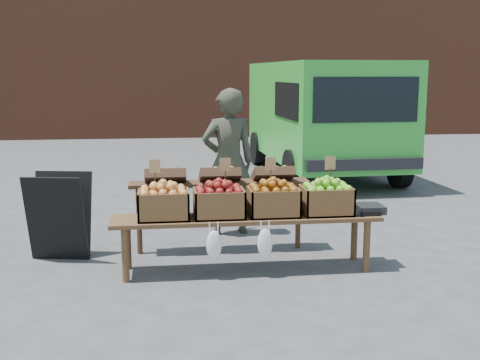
{
  "coord_description": "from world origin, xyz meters",
  "views": [
    {
      "loc": [
        -1.09,
        -5.55,
        2.0
      ],
      "look_at": [
        -0.28,
        0.79,
        0.85
      ],
      "focal_mm": 45.0,
      "sensor_mm": 36.0,
      "label": 1
    }
  ],
  "objects": [
    {
      "name": "crate_golden_apples",
      "position": [
        -1.11,
        0.29,
        0.71
      ],
      "size": [
        0.5,
        0.4,
        0.28
      ],
      "primitive_type": null,
      "color": "gold",
      "rests_on": "display_bench"
    },
    {
      "name": "chalkboard_sign",
      "position": [
        -2.23,
        0.93,
        0.48
      ],
      "size": [
        0.68,
        0.46,
        0.95
      ],
      "primitive_type": null,
      "rotation": [
        0.0,
        0.0,
        -0.19
      ],
      "color": "black",
      "rests_on": "ground"
    },
    {
      "name": "back_table",
      "position": [
        -0.48,
        1.01,
        0.52
      ],
      "size": [
        2.1,
        0.44,
        1.04
      ],
      "primitive_type": null,
      "color": "#3F291A",
      "rests_on": "ground"
    },
    {
      "name": "weighing_scale",
      "position": [
        0.97,
        0.29,
        0.61
      ],
      "size": [
        0.34,
        0.3,
        0.08
      ],
      "primitive_type": "cube",
      "color": "black",
      "rests_on": "display_bench"
    },
    {
      "name": "delivery_van",
      "position": [
        1.98,
        5.89,
        1.09
      ],
      "size": [
        2.43,
        4.96,
        2.18
      ],
      "primitive_type": null,
      "rotation": [
        0.0,
        0.0,
        0.04
      ],
      "color": "green",
      "rests_on": "ground"
    },
    {
      "name": "vendor",
      "position": [
        -0.31,
        1.75,
        0.91
      ],
      "size": [
        0.71,
        0.51,
        1.81
      ],
      "primitive_type": "imported",
      "rotation": [
        0.0,
        0.0,
        3.25
      ],
      "color": "#35382A",
      "rests_on": "ground"
    },
    {
      "name": "display_bench",
      "position": [
        -0.28,
        0.29,
        0.28
      ],
      "size": [
        2.7,
        0.56,
        0.57
      ],
      "primitive_type": null,
      "color": "#52361F",
      "rests_on": "ground"
    },
    {
      "name": "crate_russet_pears",
      "position": [
        -0.56,
        0.29,
        0.71
      ],
      "size": [
        0.5,
        0.4,
        0.28
      ],
      "primitive_type": null,
      "color": "#6E0F07",
      "rests_on": "display_bench"
    },
    {
      "name": "crate_red_apples",
      "position": [
        -0.01,
        0.29,
        0.71
      ],
      "size": [
        0.5,
        0.4,
        0.28
      ],
      "primitive_type": null,
      "color": "#9E5C14",
      "rests_on": "display_bench"
    },
    {
      "name": "crate_green_apples",
      "position": [
        0.54,
        0.29,
        0.71
      ],
      "size": [
        0.5,
        0.4,
        0.28
      ],
      "primitive_type": null,
      "color": "#439914",
      "rests_on": "display_bench"
    },
    {
      "name": "ground",
      "position": [
        0.0,
        0.0,
        0.0
      ],
      "size": [
        80.0,
        80.0,
        0.0
      ],
      "primitive_type": "plane",
      "color": "#464648"
    }
  ]
}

